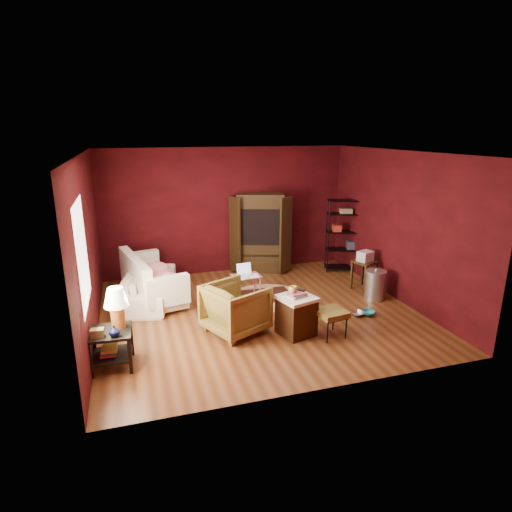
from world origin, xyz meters
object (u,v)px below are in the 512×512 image
Objects in this scene: laptop_desk at (246,278)px; armchair at (236,306)px; hamper at (296,315)px; tv_armoire at (260,231)px; sofa at (149,280)px; side_table at (114,320)px; wire_shelving at (345,232)px.

armchair is at bearing -117.16° from laptop_desk.
tv_armoire is (0.42, 3.24, 0.60)m from hamper.
sofa is 2.70× the size of hamper.
armchair reaches higher than sofa.
sofa is 2.83m from tv_armoire.
tv_armoire is at bearing 46.84° from side_table.
side_table reaches higher than laptop_desk.
side_table is 0.62× the size of tv_armoire.
hamper is (2.74, 0.12, -0.33)m from side_table.
laptop_desk is 2.83m from wire_shelving.
side_table is 2.76m from hamper.
hamper is 1.76m from laptop_desk.
sofa is at bearing -156.01° from wire_shelving.
hamper is 3.33m from tv_armoire.
armchair is at bearing -95.67° from tv_armoire.
laptop_desk is 1.78m from tv_armoire.
hamper is 3.57m from wire_shelving.
sofa is at bearing -138.58° from tv_armoire.
wire_shelving is (1.85, -0.55, -0.03)m from tv_armoire.
tv_armoire reaches higher than armchair.
laptop_desk is at bearing -46.62° from armchair.
tv_armoire is (0.77, 1.52, 0.52)m from laptop_desk.
laptop_desk is (-0.35, 1.73, 0.08)m from hamper.
sofa reaches higher than hamper.
tv_armoire is (1.32, 2.87, 0.49)m from armchair.
laptop_desk is at bearing 101.38° from hamper.
hamper is at bearing -137.06° from armchair.
tv_armoire is 1.08× the size of wire_shelving.
side_table is 4.62m from tv_armoire.
wire_shelving is (2.62, 0.97, 0.50)m from laptop_desk.
armchair is 1.46m from laptop_desk.
hamper is at bearing 2.48° from side_table.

